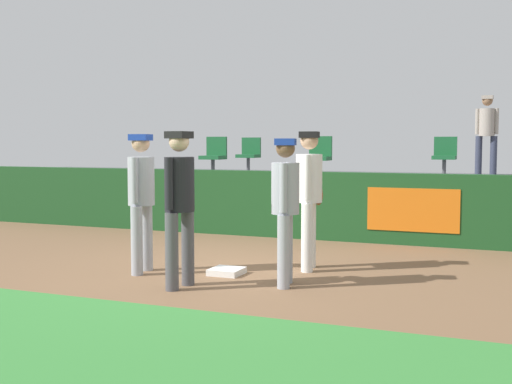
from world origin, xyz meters
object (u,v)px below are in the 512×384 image
(player_umpire, at_px, (180,198))
(seat_front_center, at_px, (319,155))
(player_fielder_home, at_px, (309,190))
(seat_front_left, at_px, (214,154))
(first_base, at_px, (227,271))
(spectator_hooded, at_px, (487,129))
(seat_back_left, at_px, (249,153))
(player_runner_visitor, at_px, (141,193))
(player_coach_visitor, at_px, (285,201))
(seat_back_right, at_px, (445,154))

(player_umpire, bearing_deg, seat_front_center, -174.14)
(player_fielder_home, relative_size, seat_front_left, 2.20)
(first_base, xyz_separation_m, spectator_hooded, (2.78, 7.67, 1.97))
(player_umpire, bearing_deg, seat_back_left, -157.62)
(player_runner_visitor, height_order, seat_front_left, seat_front_left)
(player_runner_visitor, distance_m, player_coach_visitor, 1.99)
(player_coach_visitor, xyz_separation_m, player_umpire, (-1.10, -0.57, 0.05))
(seat_front_left, bearing_deg, seat_back_right, 21.65)
(player_umpire, height_order, seat_front_center, seat_front_center)
(seat_back_right, bearing_deg, player_runner_visitor, -113.83)
(player_runner_visitor, bearing_deg, spectator_hooded, 145.60)
(player_fielder_home, height_order, player_runner_visitor, player_fielder_home)
(player_fielder_home, distance_m, spectator_hooded, 7.27)
(first_base, height_order, player_fielder_home, player_fielder_home)
(player_runner_visitor, xyz_separation_m, player_coach_visitor, (1.99, -0.01, -0.04))
(first_base, relative_size, player_umpire, 0.22)
(first_base, distance_m, seat_back_right, 7.09)
(player_fielder_home, height_order, spectator_hooded, spectator_hooded)
(player_fielder_home, height_order, seat_front_center, player_fielder_home)
(first_base, height_order, seat_front_center, seat_front_center)
(player_umpire, distance_m, seat_back_left, 7.90)
(seat_back_right, height_order, spectator_hooded, spectator_hooded)
(first_base, relative_size, seat_front_left, 0.48)
(player_runner_visitor, height_order, player_coach_visitor, player_runner_visitor)
(player_coach_visitor, bearing_deg, player_umpire, -75.24)
(first_base, distance_m, seat_front_center, 5.06)
(player_umpire, relative_size, seat_front_center, 2.18)
(player_fielder_home, relative_size, player_umpire, 1.01)
(first_base, relative_size, seat_back_right, 0.48)
(player_fielder_home, relative_size, player_coach_visitor, 1.06)
(player_runner_visitor, xyz_separation_m, player_umpire, (0.89, -0.59, 0.01))
(first_base, bearing_deg, seat_front_left, 117.60)
(player_fielder_home, relative_size, seat_back_left, 2.20)
(seat_back_left, bearing_deg, player_umpire, -73.03)
(player_runner_visitor, relative_size, seat_back_left, 2.15)
(seat_front_left, bearing_deg, seat_front_center, 0.00)
(seat_front_left, bearing_deg, player_runner_visitor, -74.19)
(player_coach_visitor, distance_m, seat_back_left, 7.77)
(player_fielder_home, height_order, seat_front_left, player_fielder_home)
(player_coach_visitor, relative_size, seat_front_center, 2.08)
(player_coach_visitor, bearing_deg, player_runner_visitor, -103.08)
(first_base, bearing_deg, player_runner_visitor, -163.72)
(seat_back_left, bearing_deg, first_base, -69.50)
(player_fielder_home, height_order, player_coach_visitor, player_fielder_home)
(seat_back_right, bearing_deg, player_fielder_home, -100.68)
(player_umpire, bearing_deg, player_runner_visitor, -117.91)
(seat_front_center, bearing_deg, player_coach_visitor, -77.52)
(player_runner_visitor, bearing_deg, seat_front_left, -172.83)
(player_umpire, bearing_deg, seat_back_right, 169.27)
(player_runner_visitor, bearing_deg, seat_front_center, 162.05)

